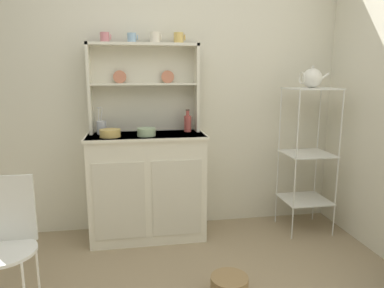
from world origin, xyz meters
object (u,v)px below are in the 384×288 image
at_px(cup_rose_0, 105,37).
at_px(porcelain_teapot, 312,78).
at_px(utensil_jar, 102,127).
at_px(jam_bottle, 188,123).
at_px(bakers_rack, 308,147).
at_px(wire_chair, 5,236).
at_px(hutch_cabinet, 147,185).
at_px(bowl_mixing_large, 110,133).
at_px(hutch_shelf_unit, 144,82).
at_px(floor_basket, 229,286).

relative_size(cup_rose_0, porcelain_teapot, 0.34).
bearing_deg(utensil_jar, jam_bottle, 0.61).
xyz_separation_m(bakers_rack, utensil_jar, (-1.79, 0.16, 0.20)).
bearing_deg(utensil_jar, wire_chair, -114.46).
xyz_separation_m(hutch_cabinet, bowl_mixing_large, (-0.29, -0.07, 0.48)).
height_order(hutch_shelf_unit, utensil_jar, hutch_shelf_unit).
bearing_deg(utensil_jar, hutch_shelf_unit, 13.09).
relative_size(hutch_shelf_unit, cup_rose_0, 10.54).
bearing_deg(utensil_jar, bakers_rack, -5.26).
xyz_separation_m(hutch_cabinet, hutch_shelf_unit, (0.00, 0.16, 0.88)).
distance_m(hutch_shelf_unit, jam_bottle, 0.52).
height_order(cup_rose_0, jam_bottle, cup_rose_0).
bearing_deg(bakers_rack, wire_chair, -158.95).
bearing_deg(jam_bottle, bowl_mixing_large, -166.37).
bearing_deg(utensil_jar, floor_basket, -50.95).
bearing_deg(floor_basket, cup_rose_0, 125.89).
height_order(hutch_cabinet, wire_chair, hutch_cabinet).
bearing_deg(jam_bottle, floor_basket, -84.17).
relative_size(floor_basket, jam_bottle, 1.25).
distance_m(bowl_mixing_large, porcelain_teapot, 1.77).
distance_m(wire_chair, bowl_mixing_large, 1.13).
height_order(hutch_cabinet, jam_bottle, jam_bottle).
height_order(bakers_rack, jam_bottle, bakers_rack).
bearing_deg(hutch_cabinet, bowl_mixing_large, -165.84).
height_order(bakers_rack, wire_chair, bakers_rack).
xyz_separation_m(hutch_shelf_unit, porcelain_teapot, (1.42, -0.25, 0.03)).
bearing_deg(bowl_mixing_large, floor_basket, -49.23).
bearing_deg(bakers_rack, porcelain_teapot, 180.00).
bearing_deg(cup_rose_0, bowl_mixing_large, -84.62).
bearing_deg(cup_rose_0, floor_basket, -54.11).
height_order(hutch_cabinet, utensil_jar, utensil_jar).
height_order(utensil_jar, porcelain_teapot, porcelain_teapot).
bearing_deg(jam_bottle, porcelain_teapot, -9.31).
relative_size(jam_bottle, utensil_jar, 0.87).
distance_m(wire_chair, porcelain_teapot, 2.57).
distance_m(floor_basket, cup_rose_0, 2.12).
bearing_deg(jam_bottle, bakers_rack, -9.29).
bearing_deg(bowl_mixing_large, porcelain_teapot, -0.44).
bearing_deg(porcelain_teapot, bakers_rack, -0.00).
bearing_deg(wire_chair, hutch_shelf_unit, 32.84).
bearing_deg(bowl_mixing_large, cup_rose_0, 95.38).
relative_size(hutch_cabinet, wire_chair, 1.17).
xyz_separation_m(bakers_rack, wire_chair, (-2.26, -0.87, -0.26)).
xyz_separation_m(wire_chair, floor_basket, (1.31, -0.00, -0.45)).
distance_m(hutch_shelf_unit, porcelain_teapot, 1.45).
bearing_deg(wire_chair, jam_bottle, 20.50).
bearing_deg(hutch_cabinet, bakers_rack, -3.48).
xyz_separation_m(bowl_mixing_large, utensil_jar, (-0.08, 0.15, 0.03)).
bearing_deg(jam_bottle, hutch_shelf_unit, 168.07).
bearing_deg(utensil_jar, porcelain_teapot, -5.26).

